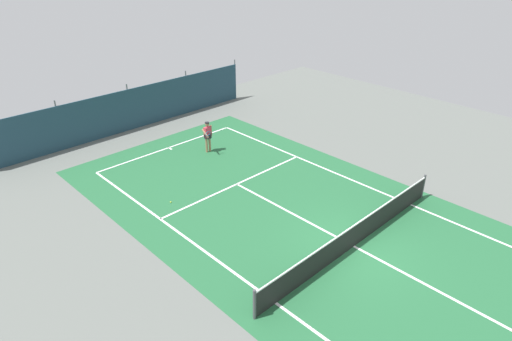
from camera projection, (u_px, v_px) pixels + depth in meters
name	position (u px, v px, depth m)	size (l,w,h in m)	color
ground_plane	(353.00, 246.00, 16.28)	(36.00, 36.00, 0.00)	slate
court_surface	(353.00, 246.00, 16.28)	(11.02, 26.60, 0.01)	#236038
tennis_net	(355.00, 235.00, 16.04)	(10.12, 0.10, 1.10)	black
back_fence	(127.00, 116.00, 26.23)	(16.30, 0.98, 2.70)	#1E3D4C
tennis_player	(208.00, 135.00, 23.02)	(0.71, 0.75, 1.64)	#9E7051
tennis_ball_near_player	(171.00, 202.00, 18.94)	(0.07, 0.07, 0.07)	#CCDB33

